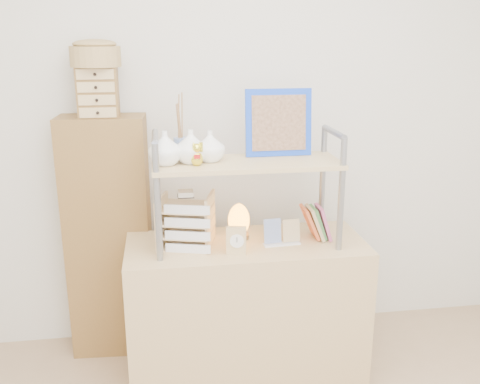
% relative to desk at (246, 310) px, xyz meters
% --- Properties ---
extents(room_shell, '(3.42, 3.41, 2.61)m').
position_rel_desk_xyz_m(room_shell, '(0.00, -0.81, 1.32)').
color(room_shell, silver).
rests_on(room_shell, ground).
extents(desk, '(1.20, 0.50, 0.75)m').
position_rel_desk_xyz_m(desk, '(0.00, 0.00, 0.00)').
color(desk, tan).
rests_on(desk, ground).
extents(cabinet, '(0.46, 0.27, 1.35)m').
position_rel_desk_xyz_m(cabinet, '(-0.71, 0.37, 0.30)').
color(cabinet, brown).
rests_on(cabinet, ground).
extents(hutch, '(0.91, 0.34, 0.75)m').
position_rel_desk_xyz_m(hutch, '(-0.09, 0.01, 0.82)').
color(hutch, gray).
rests_on(hutch, desk).
extents(letter_tray, '(0.29, 0.28, 0.29)m').
position_rel_desk_xyz_m(letter_tray, '(-0.30, -0.00, 0.49)').
color(letter_tray, tan).
rests_on(letter_tray, desk).
extents(salt_lamp, '(0.12, 0.11, 0.18)m').
position_rel_desk_xyz_m(salt_lamp, '(-0.03, 0.07, 0.47)').
color(salt_lamp, brown).
rests_on(salt_lamp, desk).
extents(desk_clock, '(0.10, 0.06, 0.13)m').
position_rel_desk_xyz_m(desk_clock, '(-0.07, -0.13, 0.44)').
color(desk_clock, tan).
rests_on(desk_clock, desk).
extents(postcard_stand, '(0.19, 0.07, 0.13)m').
position_rel_desk_xyz_m(postcard_stand, '(0.17, -0.04, 0.41)').
color(postcard_stand, white).
rests_on(postcard_stand, desk).
extents(drawer_chest, '(0.20, 0.16, 0.25)m').
position_rel_desk_xyz_m(drawer_chest, '(-0.71, 0.35, 1.10)').
color(drawer_chest, brown).
rests_on(drawer_chest, cabinet).
extents(woven_basket, '(0.25, 0.25, 0.10)m').
position_rel_desk_xyz_m(woven_basket, '(-0.71, 0.35, 1.28)').
color(woven_basket, '#987345').
rests_on(woven_basket, drawer_chest).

